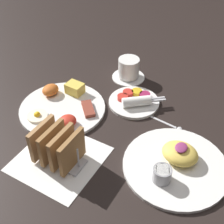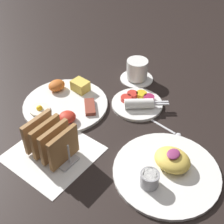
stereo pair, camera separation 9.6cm
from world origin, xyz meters
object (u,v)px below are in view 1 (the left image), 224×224
plate_breakfast (63,106)px  plate_foreground (176,163)px  plate_condiments (135,101)px  coffee_cup (129,69)px  toast_rack (57,146)px

plate_breakfast → plate_foreground: plate_foreground is taller
plate_breakfast → plate_condiments: plate_breakfast is taller
plate_breakfast → plate_condiments: bearing=-53.8°
plate_condiments → coffee_cup: bearing=35.9°
toast_rack → plate_condiments: bearing=-12.3°
toast_rack → coffee_cup: bearing=2.7°
toast_rack → coffee_cup: size_ratio=1.23×
plate_foreground → toast_rack: bearing=115.4°
coffee_cup → toast_rack: bearing=-177.3°
coffee_cup → plate_breakfast: bearing=159.0°
plate_breakfast → toast_rack: toast_rack is taller
plate_breakfast → coffee_cup: bearing=-21.0°
plate_foreground → plate_breakfast: bearing=83.7°
plate_foreground → toast_rack: 0.32m
plate_foreground → coffee_cup: coffee_cup is taller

